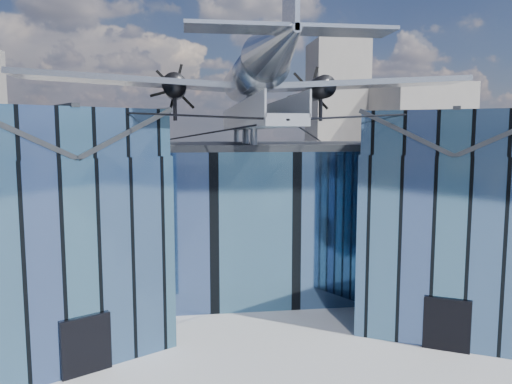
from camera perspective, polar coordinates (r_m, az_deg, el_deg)
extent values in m
plane|color=gray|center=(28.66, 0.58, -14.93)|extent=(120.00, 120.00, 0.00)
cube|color=#45688D|center=(36.03, -1.56, -2.58)|extent=(28.00, 14.00, 9.50)
cube|color=#222529|center=(35.57, -1.59, 5.31)|extent=(28.00, 14.00, 0.40)
cube|color=#45688D|center=(26.79, -22.00, -6.33)|extent=(11.79, 11.43, 9.50)
cube|color=#45688D|center=(26.15, -22.57, 6.27)|extent=(11.56, 11.20, 2.20)
cube|color=#222529|center=(26.84, -17.91, 6.46)|extent=(7.98, 9.23, 2.40)
cube|color=#222529|center=(26.18, -22.68, 8.79)|extent=(4.30, 7.10, 0.18)
cube|color=black|center=(24.13, -18.84, -16.25)|extent=(2.03, 1.32, 2.60)
cube|color=black|center=(28.31, -13.19, -5.33)|extent=(0.34, 0.34, 9.50)
cube|color=#45688D|center=(29.77, 21.39, -5.03)|extent=(11.79, 11.43, 9.50)
cube|color=#45688D|center=(29.20, 21.89, 6.30)|extent=(11.56, 11.20, 2.20)
cube|color=#222529|center=(29.29, 17.46, 6.47)|extent=(7.98, 9.23, 2.40)
cube|color=#222529|center=(29.27, 26.31, 6.09)|extent=(7.98, 9.23, 2.40)
cube|color=#222529|center=(29.22, 21.98, 8.55)|extent=(4.30, 7.10, 0.18)
cube|color=black|center=(26.80, 20.96, -13.98)|extent=(2.03, 1.32, 2.60)
cube|color=black|center=(30.12, 12.78, -4.59)|extent=(0.34, 0.34, 9.50)
cube|color=#8F949C|center=(30.11, -0.40, 7.73)|extent=(1.80, 21.00, 0.50)
cube|color=#8F949C|center=(30.02, -2.13, 8.96)|extent=(0.08, 21.00, 1.10)
cube|color=#8F949C|center=(30.26, 1.31, 8.95)|extent=(0.08, 21.00, 1.10)
cylinder|color=#8F949C|center=(39.54, -2.25, 6.50)|extent=(0.44, 0.44, 1.35)
cylinder|color=#8F949C|center=(33.57, -1.20, 6.47)|extent=(0.44, 0.44, 1.35)
cylinder|color=#8F949C|center=(29.61, -0.27, 6.44)|extent=(0.44, 0.44, 1.35)
cylinder|color=#8F949C|center=(30.63, -0.53, 9.49)|extent=(0.70, 0.70, 1.40)
cylinder|color=black|center=(22.38, -11.36, 8.71)|extent=(10.55, 6.08, 0.69)
cylinder|color=black|center=(24.19, 14.62, 8.47)|extent=(10.55, 6.08, 0.69)
cylinder|color=black|center=(27.85, -6.02, 6.64)|extent=(6.09, 17.04, 1.19)
cylinder|color=black|center=(28.70, 6.12, 6.64)|extent=(6.09, 17.04, 1.19)
cylinder|color=#A1A6AD|center=(30.79, -0.54, 13.11)|extent=(2.50, 11.00, 2.50)
sphere|color=#A1A6AD|center=(36.22, -1.70, 12.15)|extent=(2.50, 2.50, 2.50)
cube|color=black|center=(35.30, -1.52, 13.41)|extent=(1.60, 1.40, 0.50)
cone|color=#A1A6AD|center=(22.03, 2.66, 16.46)|extent=(2.50, 7.00, 2.50)
cube|color=#A1A6AD|center=(19.94, 3.90, 18.07)|extent=(8.00, 1.80, 0.14)
cube|color=#A1A6AD|center=(31.63, -13.76, 12.21)|extent=(14.00, 3.20, 1.08)
cylinder|color=black|center=(32.07, -9.27, 11.78)|extent=(1.44, 3.20, 1.44)
cone|color=black|center=(33.86, -9.21, 11.51)|extent=(0.70, 0.70, 0.70)
cube|color=black|center=(34.01, -9.21, 11.49)|extent=(1.05, 0.06, 3.33)
cube|color=black|center=(34.01, -9.21, 11.49)|extent=(2.53, 0.06, 2.53)
cube|color=black|center=(34.01, -9.21, 11.49)|extent=(3.33, 0.06, 1.05)
cylinder|color=black|center=(31.38, -9.25, 9.65)|extent=(0.24, 0.24, 1.75)
cube|color=#A1A6AD|center=(33.36, 11.51, 11.97)|extent=(14.00, 3.20, 1.08)
cylinder|color=black|center=(33.20, 7.15, 11.64)|extent=(1.44, 3.20, 1.44)
cone|color=black|center=(34.93, 6.37, 11.40)|extent=(0.70, 0.70, 0.70)
cube|color=black|center=(35.08, 6.30, 11.39)|extent=(1.05, 0.06, 3.33)
cube|color=black|center=(35.08, 6.30, 11.39)|extent=(2.53, 0.06, 2.53)
cube|color=black|center=(35.08, 6.30, 11.39)|extent=(3.33, 0.06, 1.05)
cylinder|color=black|center=(32.54, 7.40, 9.58)|extent=(0.24, 0.24, 1.75)
cube|color=gray|center=(82.61, 17.86, 5.30)|extent=(12.00, 14.00, 18.00)
cube|color=gray|center=(82.97, -19.21, 3.88)|extent=(14.00, 10.00, 14.00)
cube|color=gray|center=(88.29, 9.17, 8.21)|extent=(9.00, 9.00, 26.00)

